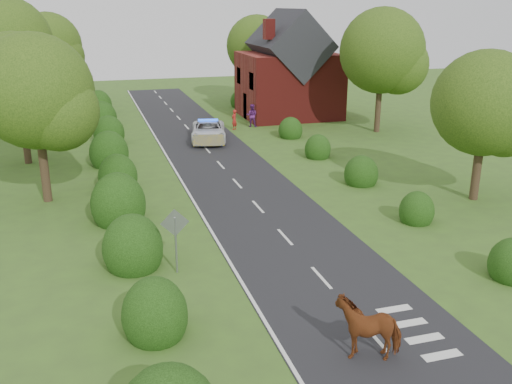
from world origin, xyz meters
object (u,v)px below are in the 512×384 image
object	(u,v)px
cow	(368,329)
pedestrian_purple	(252,115)
pedestrian_red	(234,120)
road_sign	(175,232)
police_van	(208,131)

from	to	relation	value
cow	pedestrian_purple	xyz separation A→B (m)	(5.71, 31.31, 0.17)
cow	pedestrian_red	bearing A→B (deg)	-172.61
pedestrian_purple	road_sign	bearing A→B (deg)	92.58
police_van	pedestrian_red	bearing A→B (deg)	60.83
road_sign	pedestrian_red	world-z (taller)	road_sign
cow	pedestrian_red	distance (m)	30.88
pedestrian_red	pedestrian_purple	distance (m)	1.81
police_van	pedestrian_red	world-z (taller)	pedestrian_red
cow	police_van	distance (m)	27.46
pedestrian_red	road_sign	bearing A→B (deg)	25.66
road_sign	pedestrian_red	bearing A→B (deg)	70.50
road_sign	police_van	distance (m)	21.52
road_sign	cow	bearing A→B (deg)	-56.52
road_sign	pedestrian_purple	xyz separation A→B (m)	(10.14, 24.62, -0.73)
police_van	pedestrian_red	xyz separation A→B (m)	(2.78, 3.18, 0.07)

